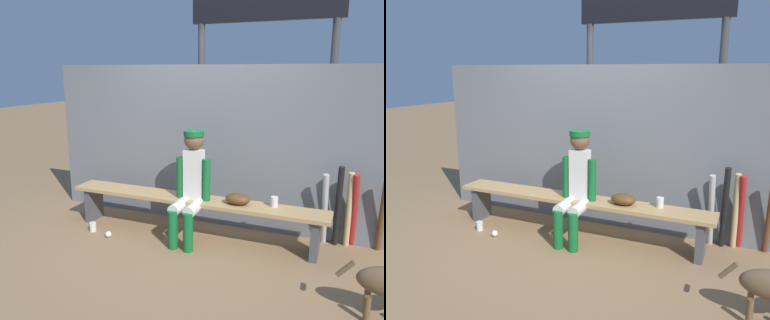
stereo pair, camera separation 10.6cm
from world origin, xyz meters
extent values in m
plane|color=olive|center=(0.00, 0.00, 0.00)|extent=(30.00, 30.00, 0.00)
cube|color=slate|center=(0.00, 0.48, 0.99)|extent=(4.29, 0.03, 1.98)
cube|color=tan|center=(0.00, 0.00, 0.45)|extent=(3.08, 0.36, 0.04)
cube|color=#4C4C51|center=(-1.39, 0.00, 0.22)|extent=(0.08, 0.29, 0.43)
cube|color=#4C4C51|center=(1.39, 0.00, 0.22)|extent=(0.08, 0.29, 0.43)
cube|color=silver|center=(0.02, 0.00, 0.76)|extent=(0.22, 0.13, 0.57)
sphere|color=brown|center=(0.02, 0.00, 1.15)|extent=(0.22, 0.22, 0.22)
cylinder|color=#14662D|center=(0.02, 0.00, 1.23)|extent=(0.23, 0.23, 0.06)
cylinder|color=silver|center=(-0.07, -0.19, 0.43)|extent=(0.13, 0.38, 0.13)
cylinder|color=#14662D|center=(-0.07, -0.38, 0.22)|extent=(0.11, 0.11, 0.43)
cylinder|color=#14662D|center=(-0.14, -0.02, 0.71)|extent=(0.09, 0.09, 0.48)
cylinder|color=silver|center=(0.11, -0.19, 0.43)|extent=(0.13, 0.38, 0.13)
cylinder|color=#14662D|center=(0.11, -0.38, 0.22)|extent=(0.11, 0.11, 0.43)
cylinder|color=#14662D|center=(0.18, -0.02, 0.71)|extent=(0.09, 0.09, 0.48)
ellipsoid|color=#593819|center=(0.55, 0.00, 0.53)|extent=(0.28, 0.20, 0.12)
cylinder|color=#B7B7BC|center=(1.44, 0.35, 0.42)|extent=(0.08, 0.21, 0.84)
cylinder|color=black|center=(1.57, 0.36, 0.47)|extent=(0.08, 0.19, 0.93)
cylinder|color=tan|center=(1.68, 0.38, 0.44)|extent=(0.07, 0.19, 0.87)
cylinder|color=#B22323|center=(1.74, 0.39, 0.43)|extent=(0.08, 0.27, 0.86)
cylinder|color=brown|center=(2.01, 0.39, 0.41)|extent=(0.08, 0.20, 0.82)
sphere|color=white|center=(-0.89, -0.42, 0.04)|extent=(0.07, 0.07, 0.07)
cylinder|color=silver|center=(-1.16, -0.34, 0.06)|extent=(0.08, 0.08, 0.11)
cylinder|color=silver|center=(0.93, 0.08, 0.53)|extent=(0.08, 0.08, 0.11)
cylinder|color=#3F3F42|center=(-0.46, 1.46, 1.27)|extent=(0.10, 0.10, 2.54)
cylinder|color=#3F3F42|center=(1.35, 1.46, 1.27)|extent=(0.10, 0.10, 2.54)
cylinder|color=brown|center=(1.69, -0.90, 0.39)|extent=(0.15, 0.04, 0.16)
cylinder|color=brown|center=(1.87, -0.84, 0.11)|extent=(0.05, 0.05, 0.22)
cylinder|color=brown|center=(1.87, -0.96, 0.11)|extent=(0.05, 0.05, 0.22)
camera|label=1|loc=(1.66, -3.94, 1.92)|focal=36.41mm
camera|label=2|loc=(1.76, -3.90, 1.92)|focal=36.41mm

